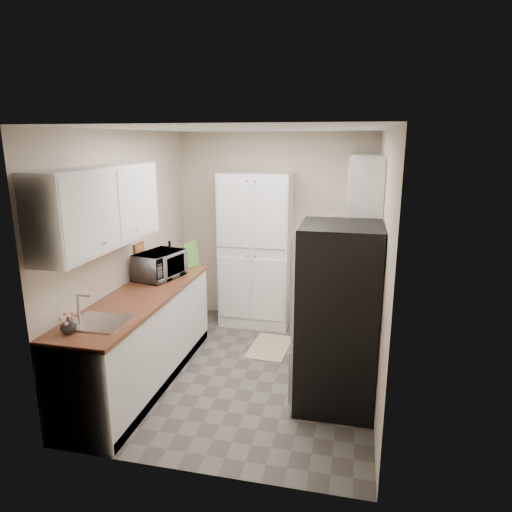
{
  "coord_description": "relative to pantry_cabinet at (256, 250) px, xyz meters",
  "views": [
    {
      "loc": [
        1.06,
        -4.31,
        2.41
      ],
      "look_at": [
        0.06,
        0.15,
        1.23
      ],
      "focal_mm": 32.0,
      "sensor_mm": 36.0,
      "label": 1
    }
  ],
  "objects": [
    {
      "name": "countertop_left",
      "position": [
        -0.79,
        -1.75,
        -0.1
      ],
      "size": [
        0.63,
        2.33,
        0.04
      ],
      "primitive_type": "cube",
      "color": "brown",
      "rests_on": "base_cabinet_left"
    },
    {
      "name": "cutting_board",
      "position": [
        -0.65,
        -0.66,
        0.07
      ],
      "size": [
        0.09,
        0.24,
        0.3
      ],
      "primitive_type": "cube",
      "rotation": [
        0.0,
        0.0,
        -0.32
      ],
      "color": "#4D9339",
      "rests_on": "countertop_left"
    },
    {
      "name": "toaster_oven",
      "position": [
        1.29,
        -0.02,
        0.04
      ],
      "size": [
        0.44,
        0.51,
        0.25
      ],
      "primitive_type": "cube",
      "rotation": [
        0.0,
        0.0,
        0.28
      ],
      "color": "silver",
      "rests_on": "countertop_right"
    },
    {
      "name": "countertop_right",
      "position": [
        1.19,
        -0.12,
        -0.1
      ],
      "size": [
        0.63,
        0.83,
        0.04
      ],
      "primitive_type": "cube",
      "color": "brown",
      "rests_on": "base_cabinet_right"
    },
    {
      "name": "flower_vase",
      "position": [
        -0.91,
        -2.7,
        -0.01
      ],
      "size": [
        0.16,
        0.16,
        0.13
      ],
      "primitive_type": "imported",
      "rotation": [
        0.0,
        0.0,
        -0.36
      ],
      "color": "white",
      "rests_on": "countertop_left"
    },
    {
      "name": "fruit_basket",
      "position": [
        1.28,
        -0.0,
        0.23
      ],
      "size": [
        0.33,
        0.33,
        0.11
      ],
      "primitive_type": null,
      "rotation": [
        0.0,
        0.0,
        -0.29
      ],
      "color": "#FAAC16",
      "rests_on": "toaster_oven"
    },
    {
      "name": "room_shell",
      "position": [
        0.18,
        -1.32,
        0.63
      ],
      "size": [
        2.64,
        3.24,
        2.52
      ],
      "color": "beige",
      "rests_on": "ground"
    },
    {
      "name": "base_cabinet_left",
      "position": [
        -0.79,
        -1.75,
        -0.56
      ],
      "size": [
        0.6,
        2.3,
        0.88
      ],
      "primitive_type": "cube",
      "color": "silver",
      "rests_on": "ground"
    },
    {
      "name": "base_cabinet_right",
      "position": [
        1.19,
        -0.12,
        -0.56
      ],
      "size": [
        0.6,
        0.8,
        0.88
      ],
      "primitive_type": "cube",
      "color": "silver",
      "rests_on": "ground"
    },
    {
      "name": "refrigerator",
      "position": [
        1.14,
        -1.73,
        -0.15
      ],
      "size": [
        0.7,
        0.72,
        1.7
      ],
      "primitive_type": "cube",
      "color": "#B7B7BC",
      "rests_on": "ground"
    },
    {
      "name": "pantry_cabinet",
      "position": [
        0.0,
        0.0,
        0.0
      ],
      "size": [
        0.9,
        0.55,
        2.0
      ],
      "primitive_type": "cube",
      "color": "silver",
      "rests_on": "ground"
    },
    {
      "name": "microwave",
      "position": [
        -0.82,
        -1.17,
        0.07
      ],
      "size": [
        0.48,
        0.6,
        0.29
      ],
      "primitive_type": "imported",
      "rotation": [
        0.0,
        0.0,
        1.32
      ],
      "color": "silver",
      "rests_on": "countertop_left"
    },
    {
      "name": "ground",
      "position": [
        0.2,
        -1.32,
        -1.0
      ],
      "size": [
        3.2,
        3.2,
        0.0
      ],
      "primitive_type": "plane",
      "color": "#56514C",
      "rests_on": "ground"
    },
    {
      "name": "wine_bottle",
      "position": [
        -0.78,
        -0.97,
        0.09
      ],
      "size": [
        0.09,
        0.09,
        0.34
      ],
      "primitive_type": "cylinder",
      "color": "black",
      "rests_on": "countertop_left"
    },
    {
      "name": "kitchen_mat",
      "position": [
        0.33,
        -0.72,
        -0.99
      ],
      "size": [
        0.48,
        0.73,
        0.01
      ],
      "primitive_type": "cube",
      "rotation": [
        0.0,
        0.0,
        -0.06
      ],
      "color": "tan",
      "rests_on": "ground"
    },
    {
      "name": "electric_range",
      "position": [
        1.17,
        -0.93,
        -0.52
      ],
      "size": [
        0.71,
        0.78,
        1.13
      ],
      "color": "#B7B7BC",
      "rests_on": "ground"
    }
  ]
}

